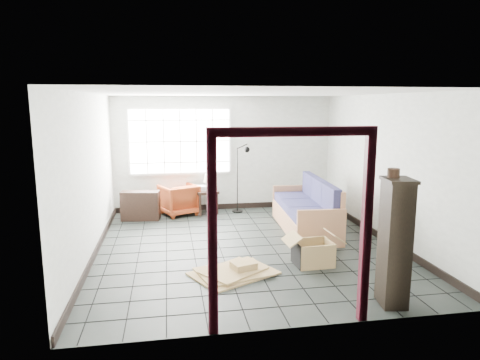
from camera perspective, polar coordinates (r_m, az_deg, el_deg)
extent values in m
plane|color=black|center=(7.46, 0.77, -8.87)|extent=(5.50, 5.50, 0.00)
cube|color=#AFB4AC|center=(9.83, -2.11, 3.54)|extent=(5.00, 0.02, 2.60)
cube|color=#AFB4AC|center=(4.52, 7.14, -4.43)|extent=(5.00, 0.02, 2.60)
cube|color=#AFB4AC|center=(7.13, -19.37, 0.45)|extent=(0.02, 5.50, 2.60)
cube|color=#AFB4AC|center=(7.98, 18.76, 1.46)|extent=(0.02, 5.50, 2.60)
cube|color=white|center=(7.05, 0.83, 11.53)|extent=(5.00, 5.50, 0.02)
cube|color=black|center=(10.03, -2.04, -3.52)|extent=(4.95, 0.03, 0.12)
cube|color=black|center=(7.43, -18.65, -9.02)|extent=(0.03, 5.45, 0.12)
cube|color=black|center=(8.23, 18.14, -7.10)|extent=(0.03, 5.45, 0.12)
cube|color=silver|center=(9.68, -7.99, 5.14)|extent=(2.32, 0.06, 1.52)
cube|color=white|center=(9.64, -7.98, 5.11)|extent=(2.20, 0.02, 1.40)
cube|color=#3B0D17|center=(4.47, -3.71, -7.86)|extent=(0.10, 0.08, 2.10)
cube|color=#3B0D17|center=(4.94, 16.46, -6.53)|extent=(0.10, 0.08, 2.10)
cube|color=#3B0D17|center=(4.43, 7.19, 6.43)|extent=(1.80, 0.08, 0.10)
cube|color=#AE744E|center=(8.46, 8.60, -5.33)|extent=(0.97, 2.16, 0.38)
cube|color=#AE744E|center=(7.41, 10.79, -6.43)|extent=(0.85, 0.11, 0.68)
cube|color=#AE744E|center=(9.44, 6.94, -2.72)|extent=(0.85, 0.11, 0.68)
cube|color=#AE744E|center=(8.47, 11.16, -2.66)|extent=(0.21, 2.11, 0.74)
cube|color=#191E3E|center=(7.73, 9.83, -4.73)|extent=(0.80, 0.72, 0.17)
cube|color=#191E3E|center=(7.76, 12.06, -2.82)|extent=(0.19, 0.68, 0.55)
cube|color=#191E3E|center=(8.38, 8.51, -3.52)|extent=(0.80, 0.72, 0.17)
cube|color=#191E3E|center=(8.41, 10.58, -1.77)|extent=(0.19, 0.68, 0.55)
cube|color=#191E3E|center=(9.04, 7.39, -2.49)|extent=(0.80, 0.72, 0.17)
cube|color=#191E3E|center=(9.07, 9.31, -0.87)|extent=(0.19, 0.68, 0.55)
imported|color=brown|center=(9.56, -8.20, -2.37)|extent=(0.94, 0.92, 0.75)
cube|color=black|center=(9.57, -4.54, -1.54)|extent=(0.55, 0.55, 0.06)
cube|color=black|center=(9.40, -5.35, -3.38)|extent=(0.06, 0.06, 0.48)
cube|color=black|center=(9.49, -3.11, -3.21)|extent=(0.06, 0.06, 0.48)
cube|color=black|center=(9.76, -5.90, -2.88)|extent=(0.06, 0.06, 0.48)
cube|color=black|center=(9.85, -3.73, -2.72)|extent=(0.06, 0.06, 0.48)
cylinder|color=black|center=(9.59, -4.16, -0.95)|extent=(0.11, 0.11, 0.13)
cylinder|color=black|center=(9.57, -4.17, -0.31)|extent=(0.03, 0.03, 0.09)
cone|color=#F8F6CB|center=(9.55, -4.17, 0.27)|extent=(0.29, 0.29, 0.18)
cube|color=silver|center=(9.55, -5.01, -1.07)|extent=(0.33, 0.28, 0.10)
cylinder|color=black|center=(9.56, -5.88, -1.07)|extent=(0.03, 0.07, 0.06)
cylinder|color=black|center=(9.76, -0.35, -4.18)|extent=(0.30, 0.30, 0.03)
cylinder|color=black|center=(9.61, -0.36, 0.02)|extent=(0.03, 0.03, 1.45)
cylinder|color=black|center=(9.44, 0.28, 4.50)|extent=(0.24, 0.09, 0.13)
sphere|color=black|center=(9.39, 0.92, 4.07)|extent=(0.16, 0.16, 0.13)
cube|color=black|center=(9.29, -13.12, -3.34)|extent=(0.83, 0.42, 0.62)
cube|color=black|center=(9.28, -13.13, -3.28)|extent=(0.77, 0.36, 0.03)
cube|color=black|center=(5.51, 19.93, -7.97)|extent=(0.34, 0.43, 1.55)
cube|color=black|center=(5.33, 20.43, -0.01)|extent=(0.39, 0.47, 0.04)
cylinder|color=black|center=(5.36, 19.79, 0.88)|extent=(0.17, 0.17, 0.11)
cube|color=#A1814D|center=(6.77, 9.66, -10.94)|extent=(0.56, 0.45, 0.02)
cube|color=black|center=(6.62, 7.49, -9.78)|extent=(0.04, 0.43, 0.37)
cube|color=#A1814D|center=(6.81, 11.85, -9.34)|extent=(0.04, 0.43, 0.37)
cube|color=#A1814D|center=(6.52, 10.41, -10.18)|extent=(0.54, 0.04, 0.37)
cube|color=#A1814D|center=(6.90, 9.04, -8.98)|extent=(0.54, 0.04, 0.37)
cube|color=#A1814D|center=(6.52, 6.91, -7.79)|extent=(0.22, 0.44, 0.15)
cube|color=#A1814D|center=(6.76, 12.52, -7.28)|extent=(0.22, 0.44, 0.15)
cube|color=#A1814D|center=(6.33, -0.86, -12.33)|extent=(1.38, 1.24, 0.02)
cube|color=#A1814D|center=(6.32, -0.86, -12.13)|extent=(1.16, 0.99, 0.02)
cube|color=#A1814D|center=(6.31, -0.86, -11.93)|extent=(1.06, 1.00, 0.02)
cube|color=#A1814D|center=(6.32, 0.48, -11.30)|extent=(0.40, 0.36, 0.10)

